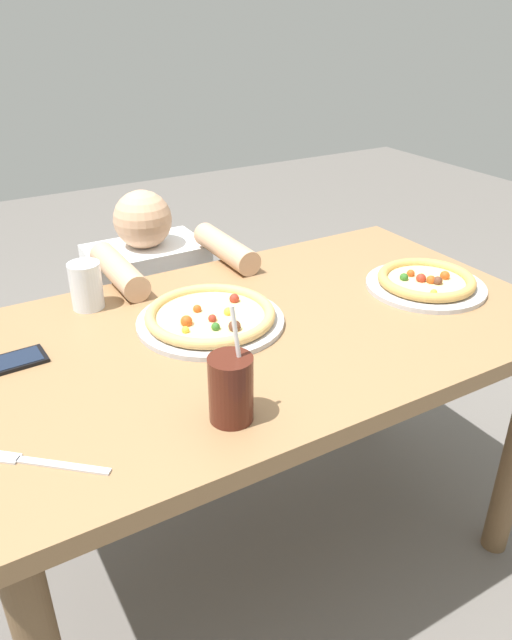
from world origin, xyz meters
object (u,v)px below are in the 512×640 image
Objects in this scene: cell_phone at (8,363)px; fork at (45,463)px; pizza_near at (426,282)px; pizza_far at (210,317)px; drink_cup_colored at (231,388)px; water_cup_clear at (86,285)px; diner_seated at (155,338)px.

fork is at bearing -91.28° from cell_phone.
pizza_near reaches higher than fork.
drink_cup_colored is at bearing -110.77° from pizza_far.
pizza_near is 2.67× the size of water_cup_clear.
fork is 0.18× the size of diner_seated.
pizza_near is 1.03m from fork.
drink_cup_colored is at bearing -8.28° from fork.
pizza_far is 0.37× the size of diner_seated.
drink_cup_colored is 0.98m from diner_seated.
pizza_near is 0.74m from drink_cup_colored.
pizza_far is at bearing 33.22° from fork.
water_cup_clear is at bearing 66.25° from fork.
pizza_near is 0.33× the size of diner_seated.
cell_phone is (-0.44, 0.05, -0.01)m from pizza_far.
diner_seated reaches higher than fork.
pizza_far is 0.36m from drink_cup_colored.
fork is (-0.45, -0.29, -0.02)m from pizza_far.
pizza_near is at bearing 18.24° from drink_cup_colored.
water_cup_clear reaches higher than cell_phone.
water_cup_clear is 0.12× the size of diner_seated.
water_cup_clear is at bearing 133.78° from pizza_far.
pizza_near is 0.86m from water_cup_clear.
pizza_far is at bearing -95.73° from diner_seated.
water_cup_clear reaches higher than pizza_far.
pizza_near is at bearing -23.13° from water_cup_clear.
drink_cup_colored is 0.50m from cell_phone.
water_cup_clear is 0.29m from cell_phone.
pizza_far is (-0.57, 0.11, 0.00)m from pizza_near.
pizza_near is at bearing -51.92° from diner_seated.
fork is at bearing -169.75° from pizza_near.
cell_phone is at bearing 173.27° from pizza_far.
cell_phone is (-0.31, 0.39, -0.06)m from drink_cup_colored.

